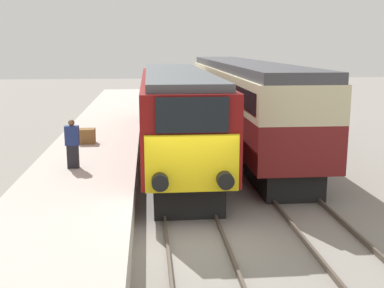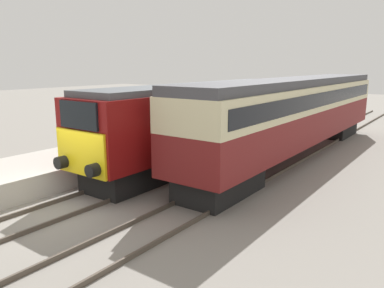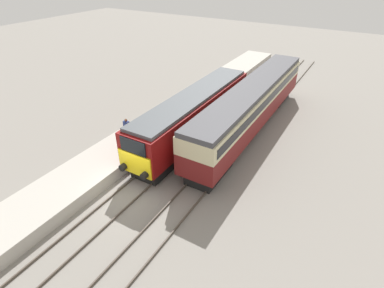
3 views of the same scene
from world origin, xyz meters
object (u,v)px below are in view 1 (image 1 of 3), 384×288
object	(u,v)px
locomotive	(176,112)
luggage_crate	(86,136)
passenger_carriage	(242,95)
person_on_platform	(72,144)

from	to	relation	value
locomotive	luggage_crate	world-z (taller)	locomotive
passenger_carriage	luggage_crate	bearing A→B (deg)	-154.27
person_on_platform	luggage_crate	world-z (taller)	person_on_platform
passenger_carriage	luggage_crate	distance (m)	7.94
locomotive	passenger_carriage	distance (m)	4.93
person_on_platform	luggage_crate	size ratio (longest dim) A/B	2.29
locomotive	luggage_crate	xyz separation A→B (m)	(-3.66, 0.15, -0.97)
passenger_carriage	luggage_crate	xyz separation A→B (m)	(-7.06, -3.40, -1.28)
person_on_platform	locomotive	bearing A→B (deg)	47.23
locomotive	person_on_platform	bearing A→B (deg)	-132.77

